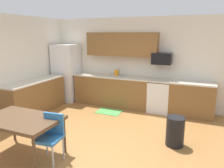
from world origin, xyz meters
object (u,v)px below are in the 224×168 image
dining_table (21,121)px  trash_bin (175,131)px  oven_range (159,96)px  microwave (162,59)px  kettle (116,73)px  chair_near_table (51,134)px  refrigerator (67,73)px

dining_table → trash_bin: bearing=30.6°
oven_range → microwave: bearing=90.0°
dining_table → kettle: kettle is taller
trash_bin → chair_near_table: bearing=-143.7°
oven_range → dining_table: 3.85m
microwave → dining_table: microwave is taller
oven_range → microwave: (0.00, 0.10, 1.07)m
refrigerator → trash_bin: size_ratio=3.12×
refrigerator → chair_near_table: (1.88, -3.23, -0.43)m
microwave → chair_near_table: bearing=-109.9°
oven_range → trash_bin: bearing=-69.9°
chair_near_table → kettle: kettle is taller
dining_table → oven_range: bearing=61.7°
dining_table → microwave: bearing=62.4°
kettle → refrigerator: bearing=-175.8°
microwave → dining_table: 4.02m
oven_range → trash_bin: size_ratio=1.52×
trash_bin → oven_range: bearing=110.1°
dining_table → kettle: 3.48m
refrigerator → oven_range: (3.11, 0.08, -0.48)m
chair_near_table → trash_bin: size_ratio=1.42×
trash_bin → dining_table: bearing=-149.4°
microwave → chair_near_table: (-1.23, -3.41, -1.02)m
oven_range → kettle: kettle is taller
microwave → dining_table: bearing=-117.6°
trash_bin → kettle: (-2.05, 1.95, 0.72)m
oven_range → chair_near_table: size_ratio=1.07×
oven_range → kettle: bearing=177.9°
oven_range → dining_table: (-1.82, -3.38, 0.22)m
microwave → chair_near_table: size_ratio=0.64×
microwave → refrigerator: bearing=-176.7°
refrigerator → oven_range: refrigerator is taller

